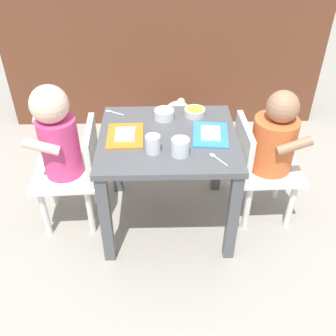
# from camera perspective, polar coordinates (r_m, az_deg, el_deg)

# --- Properties ---
(ground_plane) EXTENTS (7.00, 7.00, 0.00)m
(ground_plane) POSITION_cam_1_polar(r_m,az_deg,el_deg) (1.87, 0.00, -7.48)
(ground_plane) COLOR #9E998E
(kitchen_cabinet_back) EXTENTS (1.95, 0.31, 1.02)m
(kitchen_cabinet_back) POSITION_cam_1_polar(r_m,az_deg,el_deg) (2.54, -0.64, 18.57)
(kitchen_cabinet_back) COLOR brown
(kitchen_cabinet_back) RESTS_ON ground
(dining_table) EXTENTS (0.57, 0.52, 0.47)m
(dining_table) POSITION_cam_1_polar(r_m,az_deg,el_deg) (1.63, 0.00, 2.17)
(dining_table) COLOR #515459
(dining_table) RESTS_ON ground
(seated_child_left) EXTENTS (0.29, 0.29, 0.69)m
(seated_child_left) POSITION_cam_1_polar(r_m,az_deg,el_deg) (1.67, -15.53, 3.64)
(seated_child_left) COLOR white
(seated_child_left) RESTS_ON ground
(seated_child_right) EXTENTS (0.29, 0.29, 0.65)m
(seated_child_right) POSITION_cam_1_polar(r_m,az_deg,el_deg) (1.72, 15.04, 3.50)
(seated_child_right) COLOR white
(seated_child_right) RESTS_ON ground
(dog) EXTENTS (0.25, 0.43, 0.33)m
(dog) POSITION_cam_1_polar(r_m,az_deg,el_deg) (2.18, 1.01, 6.83)
(dog) COLOR beige
(dog) RESTS_ON ground
(food_tray_left) EXTENTS (0.15, 0.19, 0.02)m
(food_tray_left) POSITION_cam_1_polar(r_m,az_deg,el_deg) (1.58, -6.36, 4.85)
(food_tray_left) COLOR orange
(food_tray_left) RESTS_ON dining_table
(food_tray_right) EXTENTS (0.16, 0.21, 0.02)m
(food_tray_right) POSITION_cam_1_polar(r_m,az_deg,el_deg) (1.59, 6.33, 5.02)
(food_tray_right) COLOR #388CD8
(food_tray_right) RESTS_ON dining_table
(water_cup_left) EXTENTS (0.06, 0.06, 0.07)m
(water_cup_left) POSITION_cam_1_polar(r_m,az_deg,el_deg) (1.47, -2.24, 3.43)
(water_cup_left) COLOR white
(water_cup_left) RESTS_ON dining_table
(water_cup_right) EXTENTS (0.07, 0.07, 0.07)m
(water_cup_right) POSITION_cam_1_polar(r_m,az_deg,el_deg) (1.46, 1.84, 3.01)
(water_cup_right) COLOR white
(water_cup_right) RESTS_ON dining_table
(cereal_bowl_left_side) EXTENTS (0.09, 0.09, 0.04)m
(cereal_bowl_left_side) POSITION_cam_1_polar(r_m,az_deg,el_deg) (1.69, -0.57, 8.04)
(cereal_bowl_left_side) COLOR white
(cereal_bowl_left_side) RESTS_ON dining_table
(veggie_bowl_near) EXTENTS (0.09, 0.09, 0.03)m
(veggie_bowl_near) POSITION_cam_1_polar(r_m,az_deg,el_deg) (1.72, 3.99, 8.30)
(veggie_bowl_near) COLOR silver
(veggie_bowl_near) RESTS_ON dining_table
(spoon_by_left_tray) EXTENTS (0.07, 0.09, 0.01)m
(spoon_by_left_tray) POSITION_cam_1_polar(r_m,az_deg,el_deg) (1.46, 7.25, 1.45)
(spoon_by_left_tray) COLOR silver
(spoon_by_left_tray) RESTS_ON dining_table
(spoon_by_right_tray) EXTENTS (0.09, 0.06, 0.01)m
(spoon_by_right_tray) POSITION_cam_1_polar(r_m,az_deg,el_deg) (1.76, -8.16, 8.19)
(spoon_by_right_tray) COLOR silver
(spoon_by_right_tray) RESTS_ON dining_table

